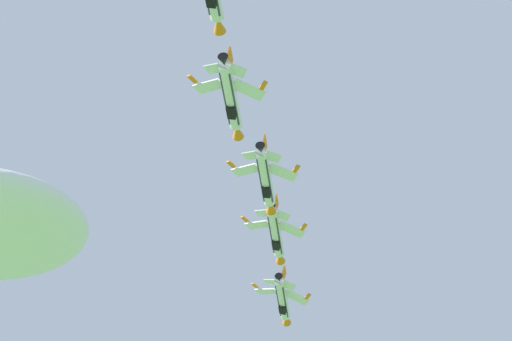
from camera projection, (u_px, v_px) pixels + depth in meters
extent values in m
cylinder|color=white|center=(283.00, 299.00, 183.40)|extent=(2.92, 12.11, 1.70)
cube|color=#383D47|center=(282.00, 301.00, 183.14)|extent=(2.52, 10.18, 0.80)
cone|color=orange|center=(286.00, 319.00, 189.05)|extent=(1.80, 2.55, 1.56)
cone|color=black|center=(279.00, 279.00, 178.07)|extent=(1.52, 1.73, 1.36)
ellipsoid|color=#192333|center=(285.00, 304.00, 185.84)|extent=(1.69, 3.32, 1.37)
cube|color=black|center=(283.00, 309.00, 184.66)|extent=(1.52, 2.32, 1.12)
cube|color=white|center=(267.00, 291.00, 182.67)|extent=(4.44, 3.85, 1.41)
cube|color=orange|center=(255.00, 286.00, 182.33)|extent=(1.39, 1.66, 0.39)
cube|color=white|center=(296.00, 297.00, 181.32)|extent=(4.49, 3.30, 1.41)
cube|color=orange|center=(308.00, 296.00, 179.90)|extent=(1.16, 1.71, 0.39)
cube|color=white|center=(271.00, 282.00, 179.77)|extent=(2.70, 2.51, 0.79)
cube|color=white|center=(289.00, 285.00, 178.98)|extent=(2.54, 2.23, 0.79)
cube|color=orange|center=(283.00, 276.00, 180.62)|extent=(1.21, 2.68, 2.55)
cylinder|color=white|center=(276.00, 233.00, 167.26)|extent=(2.92, 12.11, 1.70)
cube|color=#383D47|center=(275.00, 235.00, 166.99)|extent=(2.52, 10.18, 0.72)
cone|color=orange|center=(280.00, 257.00, 172.91)|extent=(1.80, 2.55, 1.56)
cone|color=black|center=(272.00, 208.00, 161.93)|extent=(1.52, 1.73, 1.36)
ellipsoid|color=#192333|center=(278.00, 239.00, 169.71)|extent=(1.65, 3.32, 1.32)
cube|color=black|center=(276.00, 245.00, 168.50)|extent=(1.48, 2.32, 1.07)
cube|color=white|center=(259.00, 225.00, 166.44)|extent=(4.49, 3.88, 1.16)
cube|color=orange|center=(245.00, 219.00, 166.03)|extent=(1.39, 1.66, 0.36)
cube|color=white|center=(291.00, 229.00, 165.27)|extent=(4.54, 3.32, 1.16)
cube|color=orange|center=(304.00, 227.00, 163.92)|extent=(1.16, 1.70, 0.36)
cube|color=white|center=(263.00, 213.00, 163.57)|extent=(2.72, 2.52, 0.66)
cube|color=white|center=(282.00, 216.00, 162.89)|extent=(2.56, 2.24, 0.66)
cube|color=orange|center=(276.00, 206.00, 164.50)|extent=(1.06, 2.67, 2.58)
cylinder|color=white|center=(266.00, 178.00, 152.67)|extent=(2.92, 12.11, 1.70)
cube|color=#383D47|center=(265.00, 181.00, 152.40)|extent=(2.52, 10.18, 0.64)
cone|color=orange|center=(270.00, 207.00, 158.32)|extent=(1.80, 2.55, 1.56)
cone|color=black|center=(261.00, 149.00, 147.34)|extent=(1.52, 1.73, 1.36)
ellipsoid|color=#192333|center=(268.00, 185.00, 155.13)|extent=(1.59, 3.31, 1.27)
cube|color=black|center=(266.00, 191.00, 153.91)|extent=(1.44, 2.31, 1.01)
cube|color=white|center=(246.00, 170.00, 151.75)|extent=(4.52, 3.90, 0.90)
cube|color=orange|center=(231.00, 164.00, 151.26)|extent=(1.38, 1.66, 0.33)
cube|color=white|center=(282.00, 172.00, 150.78)|extent=(4.58, 3.33, 0.90)
cube|color=orange|center=(296.00, 169.00, 149.51)|extent=(1.15, 1.70, 0.33)
cube|color=white|center=(251.00, 155.00, 148.93)|extent=(2.74, 2.53, 0.53)
cube|color=white|center=(273.00, 157.00, 148.36)|extent=(2.58, 2.24, 0.53)
cube|color=orange|center=(264.00, 147.00, 149.94)|extent=(0.89, 2.65, 2.60)
cylinder|color=white|center=(231.00, 96.00, 138.14)|extent=(2.92, 12.11, 1.70)
cube|color=#383D47|center=(230.00, 99.00, 137.87)|extent=(2.52, 10.18, 0.70)
cone|color=orange|center=(237.00, 131.00, 143.79)|extent=(1.80, 2.55, 1.56)
cone|color=black|center=(224.00, 61.00, 132.81)|extent=(1.52, 1.73, 1.36)
ellipsoid|color=#192333|center=(234.00, 106.00, 140.60)|extent=(1.63, 3.32, 1.31)
cube|color=black|center=(231.00, 112.00, 139.39)|extent=(1.47, 2.32, 1.06)
cube|color=white|center=(209.00, 86.00, 137.30)|extent=(4.50, 3.89, 1.09)
cube|color=orange|center=(192.00, 79.00, 136.86)|extent=(1.39, 1.66, 0.35)
cube|color=white|center=(248.00, 90.00, 136.18)|extent=(4.56, 3.32, 1.09)
cube|color=orange|center=(263.00, 85.00, 134.85)|extent=(1.16, 1.70, 0.35)
cube|color=white|center=(214.00, 69.00, 134.44)|extent=(2.72, 2.52, 0.63)
cube|color=white|center=(237.00, 71.00, 133.79)|extent=(2.57, 2.24, 0.63)
cube|color=orange|center=(229.00, 61.00, 135.39)|extent=(1.01, 2.66, 2.58)
cone|color=orange|center=(219.00, 24.00, 129.32)|extent=(1.80, 2.55, 1.56)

